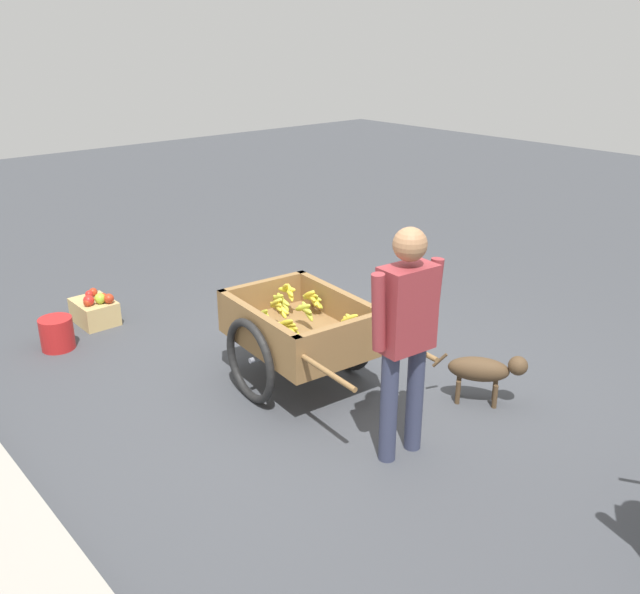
{
  "coord_description": "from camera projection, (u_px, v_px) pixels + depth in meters",
  "views": [
    {
      "loc": [
        -3.34,
        3.05,
        2.56
      ],
      "look_at": [
        0.11,
        0.04,
        0.75
      ],
      "focal_mm": 38.0,
      "sensor_mm": 36.0,
      "label": 1
    }
  ],
  "objects": [
    {
      "name": "fruit_cart",
      "position": [
        300.0,
        331.0,
        5.11
      ],
      "size": [
        1.71,
        1.0,
        0.73
      ],
      "color": "olive",
      "rests_on": "ground"
    },
    {
      "name": "ground_plane",
      "position": [
        333.0,
        391.0,
        5.14
      ],
      "size": [
        24.0,
        24.0,
        0.0
      ],
      "primitive_type": "plane",
      "color": "#3D3F44"
    },
    {
      "name": "dog",
      "position": [
        484.0,
        370.0,
        4.89
      ],
      "size": [
        0.57,
        0.43,
        0.4
      ],
      "color": "#4C3823",
      "rests_on": "ground"
    },
    {
      "name": "plastic_bucket",
      "position": [
        57.0,
        334.0,
        5.79
      ],
      "size": [
        0.28,
        0.28,
        0.28
      ],
      "primitive_type": "cylinder",
      "color": "#B21E1E",
      "rests_on": "ground"
    },
    {
      "name": "apple_crate",
      "position": [
        95.0,
        310.0,
        6.3
      ],
      "size": [
        0.44,
        0.32,
        0.32
      ],
      "color": "tan",
      "rests_on": "ground"
    },
    {
      "name": "vendor_person",
      "position": [
        406.0,
        326.0,
        4.07
      ],
      "size": [
        0.23,
        0.55,
        1.51
      ],
      "color": "#333851",
      "rests_on": "ground"
    }
  ]
}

